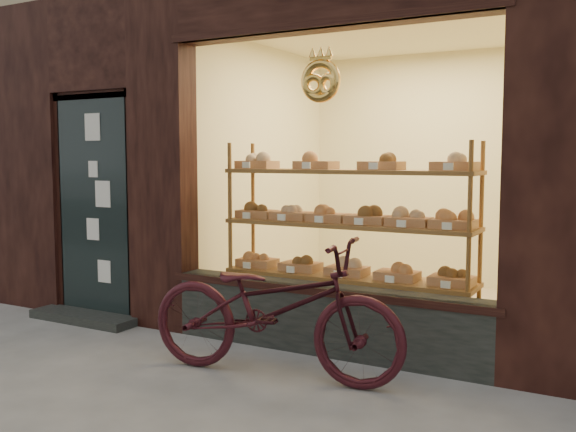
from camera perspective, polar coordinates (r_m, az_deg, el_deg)
The scene contains 2 objects.
display_shelf at distance 5.48m, azimuth 5.29°, elevation -2.16°, with size 2.20×0.45×1.70m.
bicycle at distance 4.61m, azimuth -1.28°, elevation -8.15°, with size 0.67×1.92×1.01m, color black.
Camera 1 is at (2.64, -2.43, 1.58)m, focal length 40.00 mm.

